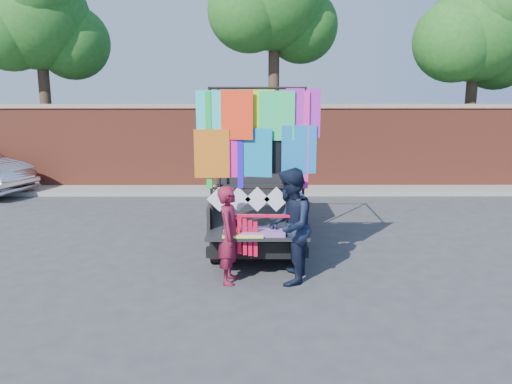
{
  "coord_description": "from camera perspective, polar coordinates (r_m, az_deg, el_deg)",
  "views": [
    {
      "loc": [
        0.36,
        -8.47,
        3.07
      ],
      "look_at": [
        0.39,
        -0.11,
        1.34
      ],
      "focal_mm": 35.0,
      "sensor_mm": 36.0,
      "label": 1
    }
  ],
  "objects": [
    {
      "name": "tree_left",
      "position": [
        18.05,
        -23.59,
        17.29
      ],
      "size": [
        4.2,
        3.3,
        7.05
      ],
      "color": "#38281C",
      "rests_on": "ground"
    },
    {
      "name": "curb",
      "position": [
        15.07,
        -1.57,
        0.2
      ],
      "size": [
        30.0,
        1.2,
        0.12
      ],
      "primitive_type": "cube",
      "color": "gray",
      "rests_on": "ground"
    },
    {
      "name": "pickup_truck",
      "position": [
        10.72,
        0.07,
        -0.58
      ],
      "size": [
        1.96,
        4.93,
        3.1
      ],
      "color": "black",
      "rests_on": "ground"
    },
    {
      "name": "ground",
      "position": [
        9.01,
        -2.51,
        -8.2
      ],
      "size": [
        90.0,
        90.0,
        0.0
      ],
      "primitive_type": "plane",
      "color": "#38383A",
      "rests_on": "ground"
    },
    {
      "name": "woman",
      "position": [
        7.97,
        -3.04,
        -4.91
      ],
      "size": [
        0.44,
        0.61,
        1.58
      ],
      "primitive_type": "imported",
      "rotation": [
        0.0,
        0.0,
        1.47
      ],
      "color": "maroon",
      "rests_on": "ground"
    },
    {
      "name": "brick_wall",
      "position": [
        15.57,
        -1.54,
        5.28
      ],
      "size": [
        30.0,
        0.45,
        2.61
      ],
      "color": "brown",
      "rests_on": "ground"
    },
    {
      "name": "tree_right",
      "position": [
        18.14,
        24.04,
        16.07
      ],
      "size": [
        4.2,
        3.3,
        6.62
      ],
      "color": "#38281C",
      "rests_on": "ground"
    },
    {
      "name": "man",
      "position": [
        7.95,
        3.87,
        -3.93
      ],
      "size": [
        0.85,
        1.01,
        1.86
      ],
      "primitive_type": "imported",
      "rotation": [
        0.0,
        0.0,
        -1.75
      ],
      "color": "black",
      "rests_on": "ground"
    },
    {
      "name": "streamer_bundle",
      "position": [
        7.92,
        -0.4,
        -4.19
      ],
      "size": [
        1.02,
        0.1,
        0.7
      ],
      "color": "red",
      "rests_on": "ground"
    },
    {
      "name": "tree_mid",
      "position": [
        16.8,
        2.19,
        20.71
      ],
      "size": [
        4.2,
        3.3,
        7.73
      ],
      "color": "#38281C",
      "rests_on": "ground"
    }
  ]
}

